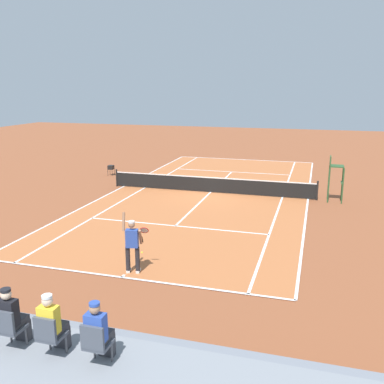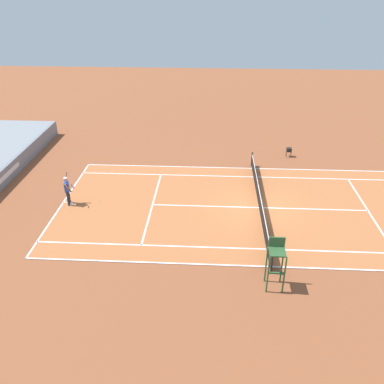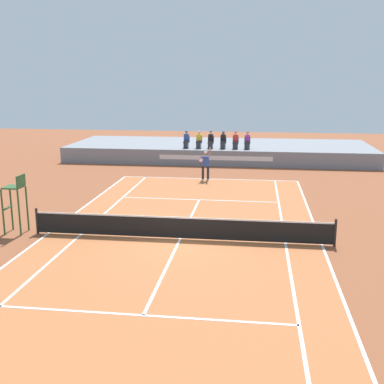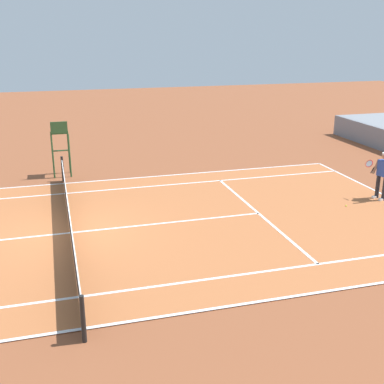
# 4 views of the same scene
# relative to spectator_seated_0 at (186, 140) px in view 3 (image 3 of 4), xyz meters

# --- Properties ---
(ground_plane) EXTENTS (80.00, 80.00, 0.00)m
(ground_plane) POSITION_rel_spectator_seated_0_xyz_m (2.29, -17.53, -1.77)
(ground_plane) COLOR brown
(court) EXTENTS (11.08, 23.88, 0.03)m
(court) POSITION_rel_spectator_seated_0_xyz_m (2.29, -17.53, -1.76)
(court) COLOR #B76638
(court) RESTS_ON ground
(net) EXTENTS (11.98, 0.10, 1.07)m
(net) POSITION_rel_spectator_seated_0_xyz_m (2.29, -17.53, -1.25)
(net) COLOR black
(net) RESTS_ON ground
(barrier_wall) EXTENTS (23.38, 0.25, 1.16)m
(barrier_wall) POSITION_rel_spectator_seated_0_xyz_m (2.29, -1.03, -1.19)
(barrier_wall) COLOR gray
(barrier_wall) RESTS_ON ground
(bleacher_platform) EXTENTS (23.38, 7.72, 1.16)m
(bleacher_platform) POSITION_rel_spectator_seated_0_xyz_m (2.29, 2.94, -1.19)
(bleacher_platform) COLOR gray
(bleacher_platform) RESTS_ON ground
(spectator_seated_0) EXTENTS (0.44, 0.60, 1.27)m
(spectator_seated_0) POSITION_rel_spectator_seated_0_xyz_m (0.00, 0.00, 0.00)
(spectator_seated_0) COLOR #474C56
(spectator_seated_0) RESTS_ON bleacher_platform
(spectator_seated_1) EXTENTS (0.44, 0.60, 1.27)m
(spectator_seated_1) POSITION_rel_spectator_seated_0_xyz_m (0.95, 0.00, 0.00)
(spectator_seated_1) COLOR #474C56
(spectator_seated_1) RESTS_ON bleacher_platform
(spectator_seated_2) EXTENTS (0.44, 0.60, 1.27)m
(spectator_seated_2) POSITION_rel_spectator_seated_0_xyz_m (1.82, 0.00, 0.00)
(spectator_seated_2) COLOR #474C56
(spectator_seated_2) RESTS_ON bleacher_platform
(spectator_seated_3) EXTENTS (0.44, 0.60, 1.27)m
(spectator_seated_3) POSITION_rel_spectator_seated_0_xyz_m (2.75, 0.00, 0.00)
(spectator_seated_3) COLOR #474C56
(spectator_seated_3) RESTS_ON bleacher_platform
(spectator_seated_4) EXTENTS (0.44, 0.60, 1.27)m
(spectator_seated_4) POSITION_rel_spectator_seated_0_xyz_m (3.66, 0.00, 0.00)
(spectator_seated_4) COLOR #474C56
(spectator_seated_4) RESTS_ON bleacher_platform
(spectator_seated_5) EXTENTS (0.44, 0.60, 1.27)m
(spectator_seated_5) POSITION_rel_spectator_seated_0_xyz_m (4.52, 0.00, 0.00)
(spectator_seated_5) COLOR #474C56
(spectator_seated_5) RESTS_ON bleacher_platform
(tennis_player) EXTENTS (0.74, 0.74, 2.08)m
(tennis_player) POSITION_rel_spectator_seated_0_xyz_m (2.08, -6.11, -0.77)
(tennis_player) COLOR #232328
(tennis_player) RESTS_ON ground
(tennis_ball) EXTENTS (0.07, 0.07, 0.07)m
(tennis_ball) POSITION_rel_spectator_seated_0_xyz_m (2.48, -7.78, -1.73)
(tennis_ball) COLOR #D1E533
(tennis_ball) RESTS_ON ground
(umpire_chair) EXTENTS (0.77, 0.77, 2.44)m
(umpire_chair) POSITION_rel_spectator_seated_0_xyz_m (-4.49, -17.53, -0.21)
(umpire_chair) COLOR #2D562D
(umpire_chair) RESTS_ON ground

